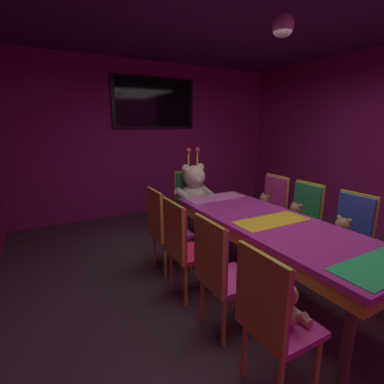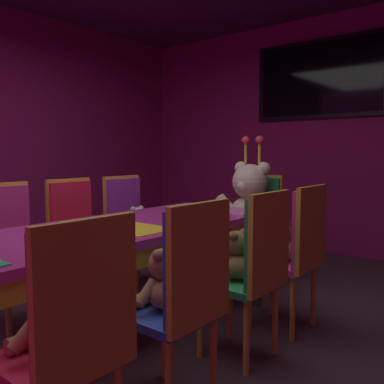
{
  "view_description": "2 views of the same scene",
  "coord_description": "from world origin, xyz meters",
  "px_view_note": "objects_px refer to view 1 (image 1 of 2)",
  "views": [
    {
      "loc": [
        -1.96,
        -1.94,
        1.68
      ],
      "look_at": [
        -0.19,
        1.31,
        0.78
      ],
      "focal_mm": 26.19,
      "sensor_mm": 36.0,
      "label": 1
    },
    {
      "loc": [
        2.02,
        -1.72,
        1.2
      ],
      "look_at": [
        -0.23,
        1.05,
        0.86
      ],
      "focal_mm": 39.45,
      "sensor_mm": 36.0,
      "label": 2
    }
  ],
  "objects_px": {
    "chair_left_1": "(217,266)",
    "chair_left_2": "(181,240)",
    "banquet_table": "(271,229)",
    "teddy_right_2": "(295,216)",
    "teddy_right_1": "(341,233)",
    "chair_left_0": "(269,311)",
    "chair_right_1": "(350,230)",
    "chair_right_3": "(272,203)",
    "wall_tv": "(154,103)",
    "throne_chair": "(189,196)",
    "chair_right_2": "(303,214)",
    "king_teddy_bear": "(194,189)",
    "teddy_right_3": "(264,206)",
    "teddy_left_0": "(286,306)",
    "pendant_light": "(283,26)",
    "teddy_left_3": "(173,223)",
    "chair_left_3": "(162,223)"
  },
  "relations": [
    {
      "from": "chair_right_2",
      "to": "wall_tv",
      "type": "bearing_deg",
      "value": -73.31
    },
    {
      "from": "chair_left_0",
      "to": "teddy_right_2",
      "type": "xyz_separation_m",
      "value": [
        1.55,
        1.19,
        -0.01
      ]
    },
    {
      "from": "throne_chair",
      "to": "teddy_right_1",
      "type": "bearing_deg",
      "value": 18.45
    },
    {
      "from": "chair_left_0",
      "to": "king_teddy_bear",
      "type": "height_order",
      "value": "king_teddy_bear"
    },
    {
      "from": "chair_right_2",
      "to": "throne_chair",
      "type": "bearing_deg",
      "value": -59.96
    },
    {
      "from": "teddy_right_1",
      "to": "wall_tv",
      "type": "bearing_deg",
      "value": -78.59
    },
    {
      "from": "wall_tv",
      "to": "chair_left_2",
      "type": "bearing_deg",
      "value": -107.01
    },
    {
      "from": "chair_right_3",
      "to": "teddy_left_3",
      "type": "bearing_deg",
      "value": 0.25
    },
    {
      "from": "teddy_right_3",
      "to": "wall_tv",
      "type": "bearing_deg",
      "value": -72.76
    },
    {
      "from": "teddy_right_1",
      "to": "wall_tv",
      "type": "height_order",
      "value": "wall_tv"
    },
    {
      "from": "teddy_left_3",
      "to": "teddy_right_2",
      "type": "distance_m",
      "value": 1.49
    },
    {
      "from": "banquet_table",
      "to": "chair_left_0",
      "type": "xyz_separation_m",
      "value": [
        -0.86,
        -0.88,
        -0.06
      ]
    },
    {
      "from": "chair_left_0",
      "to": "teddy_right_3",
      "type": "xyz_separation_m",
      "value": [
        1.55,
        1.74,
        -0.02
      ]
    },
    {
      "from": "king_teddy_bear",
      "to": "teddy_right_3",
      "type": "bearing_deg",
      "value": 43.56
    },
    {
      "from": "chair_left_1",
      "to": "chair_left_2",
      "type": "height_order",
      "value": "same"
    },
    {
      "from": "chair_left_0",
      "to": "teddy_right_1",
      "type": "relative_size",
      "value": 3.1
    },
    {
      "from": "banquet_table",
      "to": "teddy_right_2",
      "type": "height_order",
      "value": "teddy_right_2"
    },
    {
      "from": "chair_right_1",
      "to": "king_teddy_bear",
      "type": "bearing_deg",
      "value": -66.24
    },
    {
      "from": "chair_left_2",
      "to": "chair_right_3",
      "type": "bearing_deg",
      "value": 18.07
    },
    {
      "from": "teddy_left_0",
      "to": "teddy_right_3",
      "type": "distance_m",
      "value": 2.24
    },
    {
      "from": "chair_left_1",
      "to": "teddy_right_2",
      "type": "bearing_deg",
      "value": 21.16
    },
    {
      "from": "king_teddy_bear",
      "to": "banquet_table",
      "type": "bearing_deg",
      "value": -0.0
    },
    {
      "from": "banquet_table",
      "to": "king_teddy_bear",
      "type": "relative_size",
      "value": 2.74
    },
    {
      "from": "chair_left_2",
      "to": "chair_right_3",
      "type": "xyz_separation_m",
      "value": [
        1.7,
        0.55,
        0.0
      ]
    },
    {
      "from": "teddy_left_0",
      "to": "chair_left_3",
      "type": "distance_m",
      "value": 1.73
    },
    {
      "from": "banquet_table",
      "to": "wall_tv",
      "type": "relative_size",
      "value": 1.55
    },
    {
      "from": "chair_left_3",
      "to": "pendant_light",
      "type": "height_order",
      "value": "pendant_light"
    },
    {
      "from": "throne_chair",
      "to": "banquet_table",
      "type": "bearing_deg",
      "value": -0.0
    },
    {
      "from": "chair_left_0",
      "to": "chair_right_1",
      "type": "distance_m",
      "value": 1.79
    },
    {
      "from": "throne_chair",
      "to": "wall_tv",
      "type": "bearing_deg",
      "value": 180.0
    },
    {
      "from": "teddy_right_2",
      "to": "throne_chair",
      "type": "distance_m",
      "value": 1.61
    },
    {
      "from": "chair_left_0",
      "to": "banquet_table",
      "type": "bearing_deg",
      "value": 45.67
    },
    {
      "from": "teddy_left_0",
      "to": "pendant_light",
      "type": "distance_m",
      "value": 2.38
    },
    {
      "from": "teddy_right_1",
      "to": "chair_right_3",
      "type": "xyz_separation_m",
      "value": [
        0.15,
        1.16,
        0.01
      ]
    },
    {
      "from": "banquet_table",
      "to": "teddy_right_3",
      "type": "distance_m",
      "value": 1.11
    },
    {
      "from": "teddy_left_3",
      "to": "teddy_right_2",
      "type": "relative_size",
      "value": 0.89
    },
    {
      "from": "chair_right_3",
      "to": "pendant_light",
      "type": "bearing_deg",
      "value": 44.47
    },
    {
      "from": "throne_chair",
      "to": "king_teddy_bear",
      "type": "bearing_deg",
      "value": -0.0
    },
    {
      "from": "chair_left_1",
      "to": "throne_chair",
      "type": "relative_size",
      "value": 1.0
    },
    {
      "from": "chair_left_0",
      "to": "pendant_light",
      "type": "height_order",
      "value": "pendant_light"
    },
    {
      "from": "chair_right_1",
      "to": "throne_chair",
      "type": "bearing_deg",
      "value": -68.0
    },
    {
      "from": "wall_tv",
      "to": "teddy_right_1",
      "type": "bearing_deg",
      "value": -78.59
    },
    {
      "from": "chair_right_2",
      "to": "teddy_right_2",
      "type": "relative_size",
      "value": 3.16
    },
    {
      "from": "chair_left_2",
      "to": "teddy_left_3",
      "type": "relative_size",
      "value": 3.54
    },
    {
      "from": "teddy_right_1",
      "to": "chair_right_2",
      "type": "bearing_deg",
      "value": -103.84
    },
    {
      "from": "banquet_table",
      "to": "teddy_right_2",
      "type": "distance_m",
      "value": 0.76
    },
    {
      "from": "chair_left_1",
      "to": "chair_right_2",
      "type": "xyz_separation_m",
      "value": [
        1.67,
        0.59,
        0.0
      ]
    },
    {
      "from": "chair_left_2",
      "to": "teddy_right_1",
      "type": "distance_m",
      "value": 1.66
    },
    {
      "from": "chair_left_0",
      "to": "chair_right_3",
      "type": "xyz_separation_m",
      "value": [
        1.7,
        1.74,
        0.0
      ]
    },
    {
      "from": "chair_left_0",
      "to": "teddy_right_3",
      "type": "distance_m",
      "value": 2.33
    }
  ]
}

